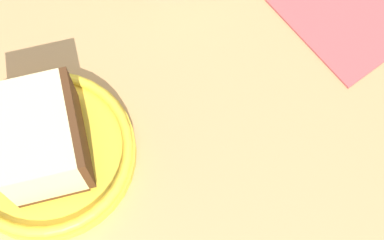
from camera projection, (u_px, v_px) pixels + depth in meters
ground_plane at (165, 129)px, 52.32cm from camera, size 123.14×123.14×2.38cm
small_plate at (48, 153)px, 49.15cm from camera, size 14.87×14.87×2.05cm
cake_slice at (42, 139)px, 46.21cm from camera, size 8.22×9.69×6.01cm
folded_napkin at (346, 9)px, 55.34cm from camera, size 12.75×14.15×0.60cm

